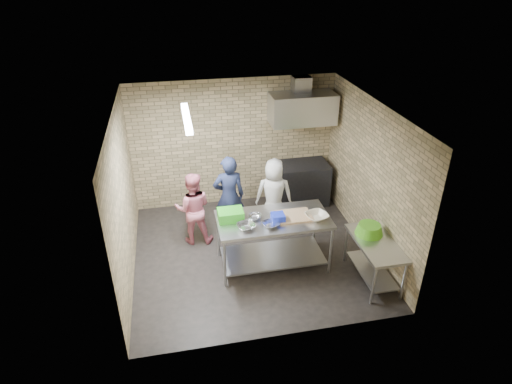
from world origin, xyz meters
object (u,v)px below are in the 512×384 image
(blue_tub, at_px, (278,218))
(woman_pink, at_px, (193,208))
(green_crate, at_px, (231,215))
(bottle_red, at_px, (302,109))
(side_counter, at_px, (373,261))
(bottle_green, at_px, (321,108))
(man_navy, at_px, (229,197))
(green_basin, at_px, (369,229))
(woman_white, at_px, (274,195))
(stove, at_px, (299,183))
(prep_table, at_px, (273,242))

(blue_tub, bearing_deg, woman_pink, 140.43)
(green_crate, xyz_separation_m, blue_tub, (0.75, -0.22, -0.02))
(bottle_red, bearing_deg, side_counter, -82.38)
(bottle_green, relative_size, man_navy, 0.09)
(green_basin, bearing_deg, woman_white, 126.53)
(bottle_red, xyz_separation_m, bottle_green, (0.40, 0.00, -0.01))
(side_counter, distance_m, woman_white, 2.28)
(woman_pink, bearing_deg, woman_white, -166.41)
(stove, height_order, blue_tub, blue_tub)
(prep_table, relative_size, bottle_red, 10.44)
(bottle_green, bearing_deg, woman_pink, -155.46)
(prep_table, distance_m, bottle_red, 2.97)
(green_basin, relative_size, woman_white, 0.32)
(stove, relative_size, man_navy, 0.74)
(stove, distance_m, green_crate, 2.66)
(woman_pink, bearing_deg, blue_tub, 147.91)
(green_crate, relative_size, bottle_green, 2.78)
(bottle_green, distance_m, man_navy, 2.69)
(bottle_green, bearing_deg, green_basin, -90.42)
(prep_table, relative_size, green_basin, 4.08)
(green_crate, height_order, bottle_green, bottle_green)
(side_counter, distance_m, green_basin, 0.52)
(bottle_red, bearing_deg, woman_pink, -151.95)
(green_crate, xyz_separation_m, bottle_red, (1.82, 2.15, 1.01))
(side_counter, distance_m, blue_tub, 1.72)
(man_navy, bearing_deg, blue_tub, 117.17)
(bottle_red, bearing_deg, man_navy, -145.68)
(prep_table, height_order, stove, prep_table)
(prep_table, relative_size, man_navy, 1.15)
(bottle_red, height_order, bottle_green, bottle_red)
(stove, bearing_deg, green_basin, -80.24)
(woman_white, bearing_deg, bottle_green, -125.36)
(prep_table, xyz_separation_m, blue_tub, (0.05, -0.10, 0.54))
(stove, height_order, bottle_red, bottle_red)
(green_basin, bearing_deg, blue_tub, 165.54)
(bottle_red, bearing_deg, green_basin, -82.10)
(blue_tub, relative_size, woman_pink, 0.15)
(prep_table, bearing_deg, woman_pink, 142.04)
(prep_table, distance_m, green_crate, 0.90)
(woman_pink, bearing_deg, side_counter, 155.92)
(stove, xyz_separation_m, green_basin, (0.43, -2.50, 0.38))
(green_basin, bearing_deg, prep_table, 162.47)
(blue_tub, distance_m, woman_pink, 1.74)
(green_crate, bearing_deg, stove, 47.08)
(bottle_red, bearing_deg, woman_white, -126.83)
(side_counter, distance_m, woman_pink, 3.29)
(stove, height_order, bottle_green, bottle_green)
(woman_white, bearing_deg, prep_table, 88.45)
(stove, distance_m, woman_pink, 2.57)
(prep_table, bearing_deg, bottle_green, 56.11)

